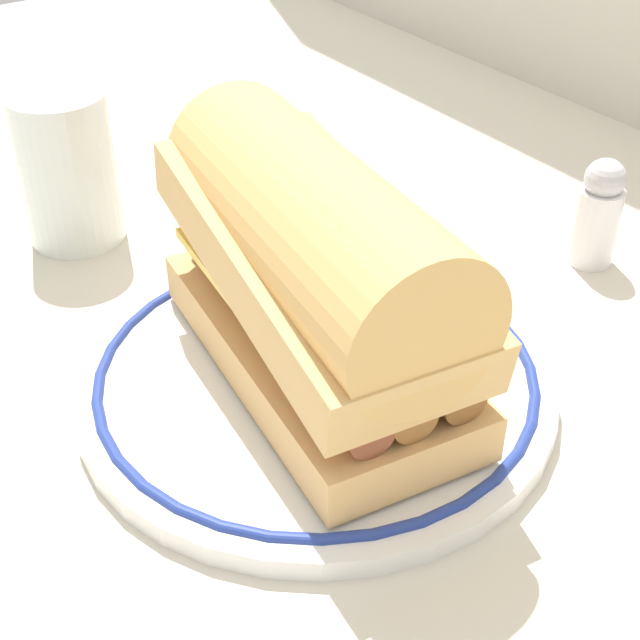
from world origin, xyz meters
The scene contains 6 objects.
ground_plane centered at (0.00, 0.00, 0.00)m, with size 1.50×1.50×0.00m, color beige.
plate centered at (0.02, 0.00, 0.01)m, with size 0.25×0.25×0.01m.
sausage_sandwich centered at (0.02, 0.00, 0.08)m, with size 0.21×0.12×0.12m.
drinking_glass centered at (-0.21, -0.04, 0.04)m, with size 0.06×0.06×0.10m.
salt_shaker centered at (0.01, 0.22, 0.04)m, with size 0.03×0.03×0.07m.
butter_knife centered at (-0.13, 0.09, 0.00)m, with size 0.08×0.13×0.01m.
Camera 1 is at (0.32, -0.21, 0.31)m, focal length 50.96 mm.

